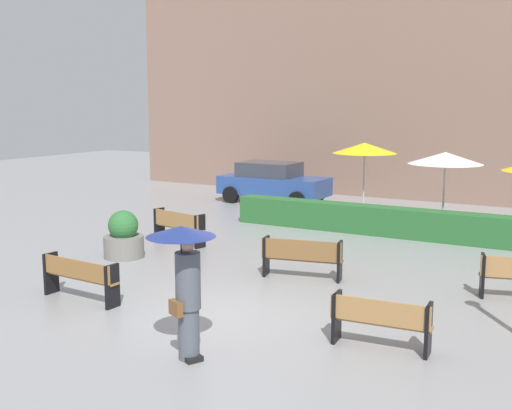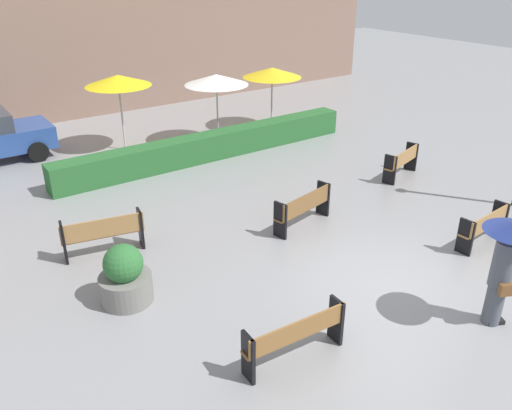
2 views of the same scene
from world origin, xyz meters
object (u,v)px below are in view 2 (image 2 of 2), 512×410
(bench_mid_center, at_px, (304,207))
(patio_umbrella_yellow_far, at_px, (272,73))
(bench_far_right, at_px, (402,161))
(bench_near_right, at_px, (485,225))
(bench_far_left, at_px, (103,233))
(patio_umbrella_white, at_px, (216,80))
(bench_near_left, at_px, (296,335))
(patio_umbrella_yellow, at_px, (118,80))
(planter_pot, at_px, (125,278))
(pedestrian_with_umbrella, at_px, (507,258))

(bench_mid_center, bearing_deg, patio_umbrella_yellow_far, 58.95)
(bench_far_right, relative_size, patio_umbrella_yellow_far, 0.69)
(bench_near_right, height_order, bench_far_left, bench_far_left)
(bench_far_right, xyz_separation_m, patio_umbrella_white, (-2.84, 5.80, 1.73))
(bench_near_left, xyz_separation_m, patio_umbrella_yellow, (1.75, 11.36, 1.84))
(bench_near_right, distance_m, bench_far_left, 8.53)
(bench_far_left, bearing_deg, planter_pot, -98.36)
(bench_mid_center, bearing_deg, patio_umbrella_yellow, 100.02)
(bench_far_left, relative_size, planter_pot, 1.50)
(planter_pot, relative_size, patio_umbrella_yellow, 0.47)
(bench_mid_center, xyz_separation_m, bench_far_right, (4.39, 0.74, -0.01))
(bench_near_right, height_order, bench_mid_center, bench_mid_center)
(planter_pot, bearing_deg, patio_umbrella_white, 47.87)
(pedestrian_with_umbrella, distance_m, planter_pot, 6.80)
(bench_near_right, xyz_separation_m, pedestrian_with_umbrella, (-2.43, -1.81, 0.88))
(bench_mid_center, xyz_separation_m, planter_pot, (-4.73, -0.41, -0.01))
(planter_pot, xyz_separation_m, patio_umbrella_yellow, (3.35, 8.22, 1.84))
(bench_far_right, relative_size, patio_umbrella_yellow, 0.62)
(patio_umbrella_white, bearing_deg, patio_umbrella_yellow, 156.53)
(bench_near_right, bearing_deg, planter_pot, 160.73)
(bench_near_right, bearing_deg, patio_umbrella_white, 97.30)
(planter_pot, distance_m, patio_umbrella_yellow, 9.07)
(patio_umbrella_white, distance_m, patio_umbrella_yellow_far, 2.62)
(bench_mid_center, xyz_separation_m, patio_umbrella_yellow_far, (4.15, 6.89, 1.60))
(bench_far_left, distance_m, patio_umbrella_white, 8.02)
(bench_near_right, height_order, patio_umbrella_white, patio_umbrella_white)
(patio_umbrella_yellow, bearing_deg, bench_mid_center, -79.98)
(bench_near_left, relative_size, bench_far_right, 1.18)
(pedestrian_with_umbrella, height_order, patio_umbrella_white, patio_umbrella_white)
(bench_mid_center, height_order, bench_far_right, bench_mid_center)
(pedestrian_with_umbrella, xyz_separation_m, patio_umbrella_yellow, (-1.74, 12.66, 0.98))
(bench_far_right, bearing_deg, pedestrian_with_umbrella, -125.85)
(bench_far_left, bearing_deg, pedestrian_with_umbrella, -52.86)
(planter_pot, bearing_deg, bench_near_left, -63.04)
(bench_near_right, xyz_separation_m, bench_mid_center, (-2.78, 3.04, 0.03))
(bench_near_left, distance_m, bench_far_right, 8.66)
(patio_umbrella_white, xyz_separation_m, patio_umbrella_yellow_far, (2.59, 0.35, -0.12))
(patio_umbrella_white, bearing_deg, bench_near_left, -114.95)
(bench_far_left, bearing_deg, bench_far_right, -4.85)
(bench_near_right, height_order, patio_umbrella_yellow, patio_umbrella_yellow)
(patio_umbrella_yellow, bearing_deg, bench_near_left, -98.78)
(bench_far_right, relative_size, patio_umbrella_white, 0.65)
(bench_far_left, xyz_separation_m, bench_far_right, (8.84, -0.75, -0.03))
(bench_far_right, xyz_separation_m, planter_pot, (-9.12, -1.15, 0.00))
(bench_near_left, xyz_separation_m, bench_mid_center, (3.13, 3.54, 0.01))
(planter_pot, bearing_deg, bench_far_left, 81.64)
(bench_near_left, height_order, planter_pot, planter_pot)
(bench_mid_center, height_order, pedestrian_with_umbrella, pedestrian_with_umbrella)
(bench_far_right, xyz_separation_m, patio_umbrella_yellow, (-5.78, 7.07, 1.84))
(bench_near_left, xyz_separation_m, patio_umbrella_yellow_far, (7.28, 10.44, 1.61))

